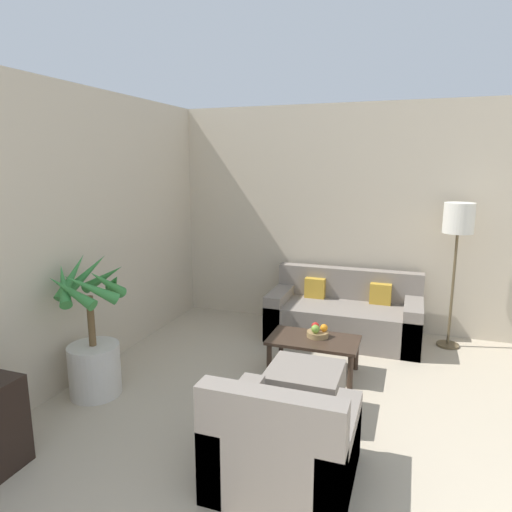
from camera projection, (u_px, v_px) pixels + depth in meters
wall_back at (444, 222)px, 5.20m from camera, size 8.00×0.06×2.70m
wall_left at (23, 248)px, 3.62m from camera, size 0.06×7.22×2.70m
potted_palm at (93, 344)px, 3.95m from camera, size 0.67×0.68×1.26m
sofa_loveseat at (344, 316)px, 5.30m from camera, size 1.71×0.80×0.77m
floor_lamp at (458, 226)px, 4.84m from camera, size 0.31×0.31×1.60m
coffee_table at (314, 343)px, 4.41m from camera, size 0.86×0.50×0.35m
fruit_bowl at (318, 334)px, 4.44m from camera, size 0.21×0.21×0.05m
apple_red at (315, 326)px, 4.47m from camera, size 0.08×0.08×0.08m
apple_green at (315, 329)px, 4.39m from camera, size 0.08×0.08×0.08m
orange_fruit at (324, 328)px, 4.43m from camera, size 0.07×0.07×0.07m
armchair at (284, 447)px, 2.88m from camera, size 0.86×0.82×0.77m
ottoman at (304, 391)px, 3.69m from camera, size 0.58×0.55×0.40m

